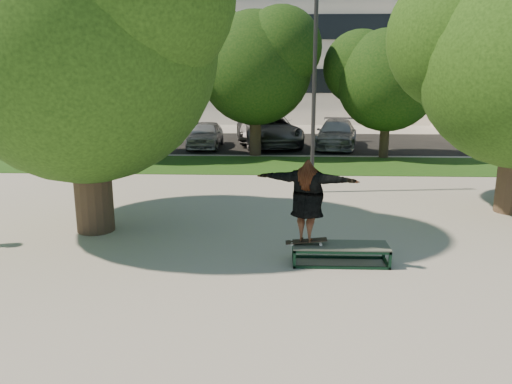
{
  "coord_description": "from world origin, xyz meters",
  "views": [
    {
      "loc": [
        -0.08,
        -9.79,
        3.53
      ],
      "look_at": [
        -0.51,
        0.6,
        1.04
      ],
      "focal_mm": 35.0,
      "sensor_mm": 36.0,
      "label": 1
    }
  ],
  "objects_px": {
    "tree_left": "(78,30)",
    "lamppost": "(314,86)",
    "car_grey": "(269,130)",
    "car_silver_b": "(337,134)",
    "grind_box": "(340,254)",
    "car_dark": "(259,129)",
    "car_silver_a": "(205,134)"
  },
  "relations": [
    {
      "from": "lamppost",
      "to": "car_grey",
      "type": "bearing_deg",
      "value": 98.35
    },
    {
      "from": "tree_left",
      "to": "car_silver_b",
      "type": "xyz_separation_m",
      "value": [
        7.12,
        13.38,
        -3.76
      ]
    },
    {
      "from": "tree_left",
      "to": "car_silver_a",
      "type": "distance_m",
      "value": 13.57
    },
    {
      "from": "tree_left",
      "to": "car_dark",
      "type": "bearing_deg",
      "value": 77.35
    },
    {
      "from": "lamppost",
      "to": "car_dark",
      "type": "relative_size",
      "value": 1.37
    },
    {
      "from": "grind_box",
      "to": "car_dark",
      "type": "distance_m",
      "value": 16.94
    },
    {
      "from": "car_dark",
      "to": "car_grey",
      "type": "xyz_separation_m",
      "value": [
        0.49,
        -1.02,
        0.05
      ]
    },
    {
      "from": "car_grey",
      "to": "tree_left",
      "type": "bearing_deg",
      "value": -117.08
    },
    {
      "from": "lamppost",
      "to": "car_grey",
      "type": "xyz_separation_m",
      "value": [
        -1.46,
        9.95,
        -2.37
      ]
    },
    {
      "from": "car_silver_b",
      "to": "car_dark",
      "type": "bearing_deg",
      "value": 168.46
    },
    {
      "from": "tree_left",
      "to": "car_dark",
      "type": "relative_size",
      "value": 1.59
    },
    {
      "from": "car_dark",
      "to": "car_grey",
      "type": "height_order",
      "value": "car_grey"
    },
    {
      "from": "grind_box",
      "to": "car_silver_b",
      "type": "distance_m",
      "value": 15.4
    },
    {
      "from": "lamppost",
      "to": "car_silver_a",
      "type": "xyz_separation_m",
      "value": [
        -4.5,
        9.1,
        -2.51
      ]
    },
    {
      "from": "tree_left",
      "to": "car_dark",
      "type": "xyz_separation_m",
      "value": [
        3.34,
        14.87,
        -3.69
      ]
    },
    {
      "from": "tree_left",
      "to": "lamppost",
      "type": "distance_m",
      "value": 6.7
    },
    {
      "from": "grind_box",
      "to": "car_silver_a",
      "type": "xyz_separation_m",
      "value": [
        -4.65,
        14.93,
        0.45
      ]
    },
    {
      "from": "tree_left",
      "to": "car_grey",
      "type": "xyz_separation_m",
      "value": [
        3.83,
        13.86,
        -3.64
      ]
    },
    {
      "from": "lamppost",
      "to": "car_silver_b",
      "type": "relative_size",
      "value": 1.35
    },
    {
      "from": "tree_left",
      "to": "car_dark",
      "type": "distance_m",
      "value": 15.68
    },
    {
      "from": "grind_box",
      "to": "car_silver_b",
      "type": "height_order",
      "value": "car_silver_b"
    },
    {
      "from": "car_grey",
      "to": "car_silver_b",
      "type": "height_order",
      "value": "car_grey"
    },
    {
      "from": "lamppost",
      "to": "car_silver_b",
      "type": "height_order",
      "value": "lamppost"
    },
    {
      "from": "grind_box",
      "to": "car_silver_a",
      "type": "relative_size",
      "value": 0.48
    },
    {
      "from": "car_dark",
      "to": "tree_left",
      "type": "bearing_deg",
      "value": -100.4
    },
    {
      "from": "tree_left",
      "to": "lamppost",
      "type": "relative_size",
      "value": 1.16
    },
    {
      "from": "tree_left",
      "to": "grind_box",
      "type": "relative_size",
      "value": 3.95
    },
    {
      "from": "car_grey",
      "to": "car_silver_a",
      "type": "bearing_deg",
      "value": -175.98
    },
    {
      "from": "grind_box",
      "to": "car_grey",
      "type": "distance_m",
      "value": 15.87
    },
    {
      "from": "tree_left",
      "to": "car_silver_b",
      "type": "relative_size",
      "value": 1.57
    },
    {
      "from": "tree_left",
      "to": "grind_box",
      "type": "distance_m",
      "value": 7.16
    },
    {
      "from": "car_dark",
      "to": "car_silver_b",
      "type": "relative_size",
      "value": 0.99
    }
  ]
}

